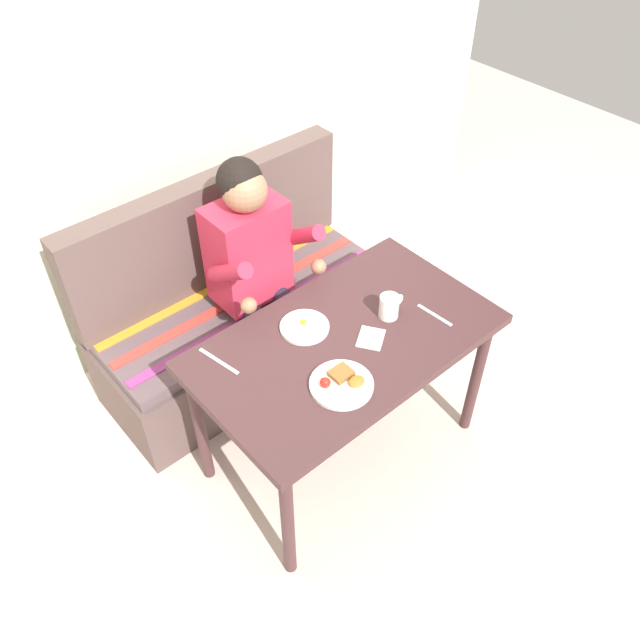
% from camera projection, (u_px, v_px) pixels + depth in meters
% --- Properties ---
extents(ground_plane, '(8.00, 8.00, 0.00)m').
position_uv_depth(ground_plane, '(341.00, 448.00, 3.03)').
color(ground_plane, beige).
extents(back_wall, '(4.40, 0.10, 2.60)m').
position_uv_depth(back_wall, '(151.00, 90.00, 2.82)').
color(back_wall, beige).
rests_on(back_wall, ground).
extents(table, '(1.20, 0.70, 0.73)m').
position_uv_depth(table, '(345.00, 353.00, 2.58)').
color(table, '#422728').
rests_on(table, ground).
extents(couch, '(1.44, 0.56, 1.00)m').
position_uv_depth(couch, '(239.00, 312.00, 3.22)').
color(couch, brown).
rests_on(couch, ground).
extents(person, '(0.45, 0.61, 1.21)m').
position_uv_depth(person, '(258.00, 262.00, 2.85)').
color(person, '#C72A43').
rests_on(person, ground).
extents(plate_breakfast, '(0.23, 0.23, 0.05)m').
position_uv_depth(plate_breakfast, '(341.00, 383.00, 2.34)').
color(plate_breakfast, white).
rests_on(plate_breakfast, table).
extents(plate_eggs, '(0.20, 0.20, 0.04)m').
position_uv_depth(plate_eggs, '(305.00, 327.00, 2.56)').
color(plate_eggs, white).
rests_on(plate_eggs, table).
extents(coffee_mug, '(0.12, 0.08, 0.10)m').
position_uv_depth(coffee_mug, '(389.00, 306.00, 2.58)').
color(coffee_mug, white).
rests_on(coffee_mug, table).
extents(napkin, '(0.15, 0.14, 0.01)m').
position_uv_depth(napkin, '(371.00, 338.00, 2.52)').
color(napkin, silver).
rests_on(napkin, table).
extents(fork, '(0.03, 0.17, 0.00)m').
position_uv_depth(fork, '(435.00, 315.00, 2.62)').
color(fork, silver).
rests_on(fork, table).
extents(knife, '(0.05, 0.20, 0.00)m').
position_uv_depth(knife, '(219.00, 361.00, 2.43)').
color(knife, silver).
rests_on(knife, table).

